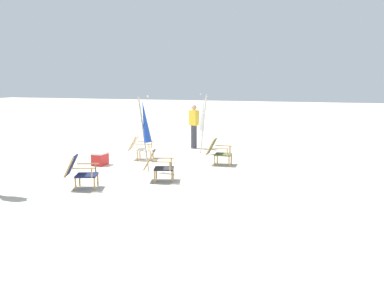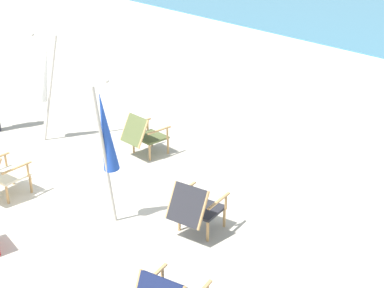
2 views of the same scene
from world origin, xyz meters
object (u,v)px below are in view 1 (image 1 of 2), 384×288
Objects in this scene: beach_chair_front_right at (157,164)px; cooler_box at (100,158)px; umbrella_furled_blue at (145,122)px; beach_chair_mid_center at (140,146)px; person_by_waterline at (194,126)px; beach_chair_far_center at (218,151)px; beach_chair_back_left at (80,171)px; umbrella_furled_white at (203,115)px.

cooler_box is (-1.38, -2.47, -0.22)m from beach_chair_front_right.
umbrella_furled_blue is at bearing -141.02° from beach_chair_front_right.
beach_chair_mid_center is 0.54× the size of person_by_waterline.
cooler_box is at bearing -21.43° from person_by_waterline.
beach_chair_far_center is at bearing 89.05° from beach_chair_mid_center.
umbrella_furled_blue is 4.32× the size of cooler_box.
beach_chair_mid_center is 1.47m from cooler_box.
beach_chair_back_left is at bearing -4.45° from person_by_waterline.
umbrella_furled_blue is at bearing 1.41° from person_by_waterline.
cooler_box is at bearing -158.61° from beach_chair_back_left.
umbrella_furled_white reaches higher than person_by_waterline.
beach_chair_mid_center is at bearing 150.18° from cooler_box.
umbrella_furled_white is at bearing 31.36° from person_by_waterline.
umbrella_furled_blue is 1.01× the size of umbrella_furled_white.
person_by_waterline is at bearing -148.74° from beach_chair_far_center.
beach_chair_mid_center is at bearing -43.73° from umbrella_furled_white.
beach_chair_far_center reaches higher than beach_chair_front_right.
umbrella_furled_white is 1.28× the size of person_by_waterline.
beach_chair_back_left is 5.83m from umbrella_furled_white.
beach_chair_front_right is 2.73m from beach_chair_far_center.
beach_chair_front_right is 5.52m from person_by_waterline.
umbrella_furled_white is 4.26× the size of cooler_box.
beach_chair_front_right is at bearing 2.36° from umbrella_furled_white.
beach_chair_mid_center is 3.17m from beach_chair_front_right.
beach_chair_back_left is at bearing 21.39° from cooler_box.
beach_chair_far_center is 3.35m from person_by_waterline.
beach_chair_mid_center is 2.46m from umbrella_furled_white.
umbrella_furled_white is (-3.33, 0.59, -0.02)m from umbrella_furled_blue.
umbrella_furled_blue reaches higher than cooler_box.
umbrella_furled_blue is at bearing -10.08° from umbrella_furled_white.
beach_chair_back_left is 0.43× the size of umbrella_furled_white.
person_by_waterline is (-6.78, 0.53, 0.41)m from beach_chair_back_left.
beach_chair_far_center is 0.38× the size of umbrella_furled_white.
beach_chair_far_center is at bearing 31.20° from umbrella_furled_white.
umbrella_furled_blue reaches higher than umbrella_furled_white.
umbrella_furled_white is at bearing 167.66° from beach_chair_back_left.
beach_chair_far_center is at bearing 161.95° from beach_chair_front_right.
person_by_waterline is (-4.49, -0.11, -0.55)m from umbrella_furled_blue.
umbrella_furled_white is (-5.62, 1.23, 0.94)m from beach_chair_back_left.
beach_chair_far_center is 0.38× the size of umbrella_furled_blue.
umbrella_furled_blue reaches higher than beach_chair_far_center.
umbrella_furled_blue is 4.52m from person_by_waterline.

